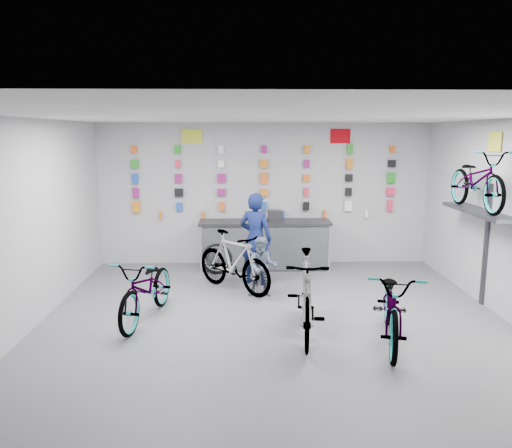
{
  "coord_description": "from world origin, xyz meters",
  "views": [
    {
      "loc": [
        -0.47,
        -6.56,
        2.79
      ],
      "look_at": [
        -0.24,
        1.4,
        1.33
      ],
      "focal_mm": 35.0,
      "sensor_mm": 36.0,
      "label": 1
    }
  ],
  "objects_px": {
    "bike_right": "(392,305)",
    "bike_service": "(234,261)",
    "bike_left": "(147,288)",
    "customer": "(263,267)",
    "bike_center": "(306,295)",
    "clerk": "(256,239)",
    "counter": "(265,245)"
  },
  "relations": [
    {
      "from": "bike_right",
      "to": "bike_service",
      "type": "height_order",
      "value": "bike_service"
    },
    {
      "from": "bike_left",
      "to": "customer",
      "type": "xyz_separation_m",
      "value": [
        1.78,
        1.08,
        0.03
      ]
    },
    {
      "from": "bike_center",
      "to": "clerk",
      "type": "relative_size",
      "value": 1.14
    },
    {
      "from": "clerk",
      "to": "customer",
      "type": "bearing_deg",
      "value": 121.35
    },
    {
      "from": "bike_right",
      "to": "bike_service",
      "type": "xyz_separation_m",
      "value": [
        -2.15,
        2.3,
        0.01
      ]
    },
    {
      "from": "bike_service",
      "to": "bike_right",
      "type": "bearing_deg",
      "value": -91.39
    },
    {
      "from": "bike_left",
      "to": "customer",
      "type": "distance_m",
      "value": 2.08
    },
    {
      "from": "bike_center",
      "to": "clerk",
      "type": "xyz_separation_m",
      "value": [
        -0.63,
        2.47,
        0.27
      ]
    },
    {
      "from": "bike_left",
      "to": "bike_right",
      "type": "xyz_separation_m",
      "value": [
        3.43,
        -0.92,
        0.03
      ]
    },
    {
      "from": "bike_service",
      "to": "customer",
      "type": "bearing_deg",
      "value": -75.92
    },
    {
      "from": "bike_left",
      "to": "bike_center",
      "type": "distance_m",
      "value": 2.4
    },
    {
      "from": "bike_right",
      "to": "customer",
      "type": "distance_m",
      "value": 2.59
    },
    {
      "from": "counter",
      "to": "bike_center",
      "type": "distance_m",
      "value": 3.56
    },
    {
      "from": "bike_left",
      "to": "clerk",
      "type": "bearing_deg",
      "value": 58.91
    },
    {
      "from": "bike_service",
      "to": "customer",
      "type": "height_order",
      "value": "bike_service"
    },
    {
      "from": "bike_right",
      "to": "bike_service",
      "type": "distance_m",
      "value": 3.15
    },
    {
      "from": "bike_center",
      "to": "clerk",
      "type": "height_order",
      "value": "clerk"
    },
    {
      "from": "bike_center",
      "to": "bike_right",
      "type": "height_order",
      "value": "bike_center"
    },
    {
      "from": "bike_center",
      "to": "customer",
      "type": "height_order",
      "value": "bike_center"
    },
    {
      "from": "bike_right",
      "to": "bike_service",
      "type": "bearing_deg",
      "value": 146.22
    },
    {
      "from": "bike_right",
      "to": "customer",
      "type": "relative_size",
      "value": 1.92
    },
    {
      "from": "bike_center",
      "to": "counter",
      "type": "bearing_deg",
      "value": 102.59
    },
    {
      "from": "bike_center",
      "to": "bike_service",
      "type": "bearing_deg",
      "value": 122.88
    },
    {
      "from": "counter",
      "to": "clerk",
      "type": "distance_m",
      "value": 1.15
    },
    {
      "from": "counter",
      "to": "bike_left",
      "type": "xyz_separation_m",
      "value": [
        -1.9,
        -2.89,
        0.01
      ]
    },
    {
      "from": "bike_center",
      "to": "clerk",
      "type": "distance_m",
      "value": 2.56
    },
    {
      "from": "counter",
      "to": "bike_left",
      "type": "distance_m",
      "value": 3.46
    },
    {
      "from": "counter",
      "to": "customer",
      "type": "relative_size",
      "value": 2.59
    },
    {
      "from": "counter",
      "to": "bike_right",
      "type": "bearing_deg",
      "value": -68.13
    },
    {
      "from": "bike_center",
      "to": "bike_service",
      "type": "height_order",
      "value": "bike_center"
    },
    {
      "from": "customer",
      "to": "bike_right",
      "type": "bearing_deg",
      "value": -45.83
    },
    {
      "from": "bike_service",
      "to": "clerk",
      "type": "bearing_deg",
      "value": 3.57
    }
  ]
}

